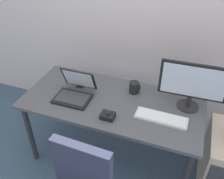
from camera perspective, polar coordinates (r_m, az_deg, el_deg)
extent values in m
plane|color=#3A5166|center=(2.62, 0.00, -14.92)|extent=(8.00, 8.00, 0.00)
cube|color=#4D4E53|center=(2.12, 0.00, -2.95)|extent=(1.55, 0.71, 0.03)
cylinder|color=#2D2D33|center=(2.46, -18.58, -9.74)|extent=(0.05, 0.05, 0.68)
cylinder|color=#2D2D33|center=(2.81, -11.69, -1.80)|extent=(0.05, 0.05, 0.68)
cylinder|color=#2D2D33|center=(2.51, 18.19, -8.68)|extent=(0.05, 0.05, 0.68)
cube|color=#31344C|center=(1.64, -6.94, -17.78)|extent=(0.40, 0.07, 0.42)
cylinder|color=#262628|center=(2.14, 17.25, -3.69)|extent=(0.18, 0.18, 0.01)
cylinder|color=#262628|center=(2.11, 17.50, -2.58)|extent=(0.04, 0.04, 0.09)
cube|color=black|center=(2.00, 18.51, 1.87)|extent=(0.53, 0.04, 0.30)
cube|color=silver|center=(1.99, 18.49, 1.65)|extent=(0.49, 0.02, 0.27)
cube|color=silver|center=(1.97, 11.41, -6.61)|extent=(0.41, 0.14, 0.02)
cube|color=white|center=(1.96, 11.46, -6.31)|extent=(0.38, 0.12, 0.01)
cube|color=black|center=(2.15, -9.22, -2.12)|extent=(0.31, 0.22, 0.02)
cube|color=#38383D|center=(2.14, -9.25, -1.87)|extent=(0.27, 0.17, 0.00)
cube|color=black|center=(2.19, -7.73, 2.48)|extent=(0.31, 0.09, 0.21)
cube|color=silver|center=(2.18, -7.80, 2.40)|extent=(0.27, 0.08, 0.18)
cube|color=black|center=(1.94, -1.02, -6.14)|extent=(0.11, 0.09, 0.04)
sphere|color=#232328|center=(1.92, -1.03, -5.56)|extent=(0.04, 0.04, 0.04)
cylinder|color=black|center=(2.19, 5.15, 0.51)|extent=(0.09, 0.09, 0.11)
torus|color=black|center=(2.18, 6.36, 0.30)|extent=(0.01, 0.07, 0.07)
cube|color=black|center=(2.34, -7.30, 1.55)|extent=(0.11, 0.16, 0.01)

